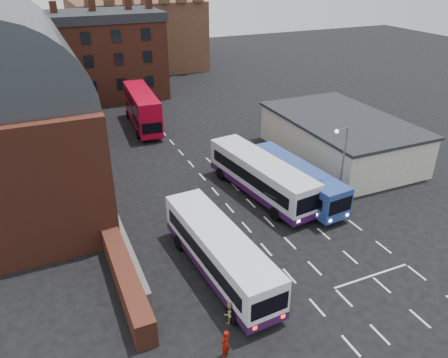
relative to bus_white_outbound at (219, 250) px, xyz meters
name	(u,v)px	position (x,y,z in m)	size (l,w,h in m)	color
ground	(283,269)	(4.15, -1.34, -1.93)	(180.00, 180.00, 0.00)	black
railway_station	(9,103)	(-11.35, 19.66, 5.71)	(12.00, 28.00, 16.00)	#602B1E
forecourt_wall	(126,281)	(-6.05, 0.66, -1.03)	(1.20, 10.00, 1.80)	#602B1E
cream_building	(340,137)	(19.15, 12.66, 0.23)	(10.40, 16.40, 4.25)	beige
brick_terrace	(84,62)	(-1.85, 44.66, 3.57)	(22.00, 10.00, 11.00)	brown
castle_keep	(134,33)	(10.15, 64.66, 4.07)	(22.00, 22.00, 12.00)	brown
bus_white_outbound	(219,250)	(0.00, 0.00, 0.00)	(3.65, 12.12, 3.26)	white
bus_white_inbound	(261,174)	(7.58, 8.47, 0.10)	(4.49, 12.83, 3.43)	silver
bus_blue	(295,178)	(10.15, 6.98, -0.12)	(3.69, 11.41, 3.06)	#27428F
bus_red_double	(142,109)	(2.45, 29.55, 0.49)	(3.46, 11.53, 4.55)	#AF0520
street_lamp	(341,160)	(12.50, 4.13, 2.39)	(1.44, 0.46, 7.15)	slate
pedestrian_red	(225,343)	(-2.38, -6.32, -1.07)	(0.62, 0.41, 1.70)	#890F04
pedestrian_beige	(229,313)	(-1.25, -4.26, -1.23)	(0.68, 0.53, 1.40)	tan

